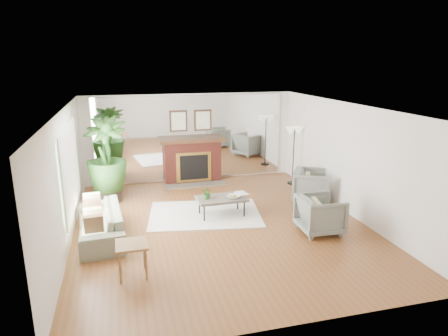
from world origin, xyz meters
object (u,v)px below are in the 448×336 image
object	(u,v)px
coffee_table	(222,199)
side_table	(132,249)
fireplace	(193,159)
floor_lamp	(294,135)
potted_ficus	(106,158)
armchair_front	(320,214)
sofa	(100,223)
armchair_back	(312,186)

from	to	relation	value
coffee_table	side_table	distance (m)	2.96
fireplace	floor_lamp	bearing A→B (deg)	-18.83
potted_ficus	armchair_front	bearing A→B (deg)	-35.48
side_table	potted_ficus	xyz separation A→B (m)	(-0.43, 3.79, 0.64)
side_table	potted_ficus	world-z (taller)	potted_ficus
floor_lamp	sofa	bearing A→B (deg)	-155.76
fireplace	armchair_front	distance (m)	4.53
armchair_back	fireplace	bearing A→B (deg)	77.44
armchair_back	floor_lamp	size ratio (longest dim) A/B	0.54
armchair_front	side_table	size ratio (longest dim) A/B	1.47
coffee_table	floor_lamp	distance (m)	3.30
armchair_back	armchair_front	xyz separation A→B (m)	(-0.68, -1.72, -0.02)
coffee_table	sofa	xyz separation A→B (m)	(-2.60, -0.47, -0.10)
sofa	armchair_back	bearing A→B (deg)	95.11
armchair_back	side_table	bearing A→B (deg)	150.18
armchair_front	potted_ficus	bearing A→B (deg)	56.16
coffee_table	side_table	bearing A→B (deg)	-133.55
fireplace	potted_ficus	bearing A→B (deg)	-154.16
fireplace	armchair_back	bearing A→B (deg)	-43.20
fireplace	coffee_table	bearing A→B (deg)	-86.92
fireplace	sofa	distance (m)	4.08
fireplace	sofa	size ratio (longest dim) A/B	0.99
fireplace	coffee_table	xyz separation A→B (m)	(0.15, -2.77, -0.26)
armchair_front	potted_ficus	distance (m)	5.21
floor_lamp	side_table	bearing A→B (deg)	-138.95
fireplace	armchair_back	distance (m)	3.51
armchair_front	floor_lamp	bearing A→B (deg)	-12.80
fireplace	side_table	xyz separation A→B (m)	(-1.89, -4.92, -0.18)
armchair_back	potted_ficus	distance (m)	5.09
fireplace	coffee_table	distance (m)	2.79
fireplace	armchair_back	world-z (taller)	fireplace
armchair_back	armchair_front	distance (m)	1.85
armchair_front	side_table	bearing A→B (deg)	103.61
coffee_table	armchair_back	bearing A→B (deg)	8.86
fireplace	potted_ficus	distance (m)	2.62
floor_lamp	armchair_front	bearing A→B (deg)	-104.43
fireplace	floor_lamp	distance (m)	2.95
sofa	side_table	bearing A→B (deg)	14.08
fireplace	side_table	size ratio (longest dim) A/B	3.57
coffee_table	potted_ficus	size ratio (longest dim) A/B	0.53
coffee_table	sofa	world-z (taller)	sofa
side_table	armchair_front	bearing A→B (deg)	11.98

